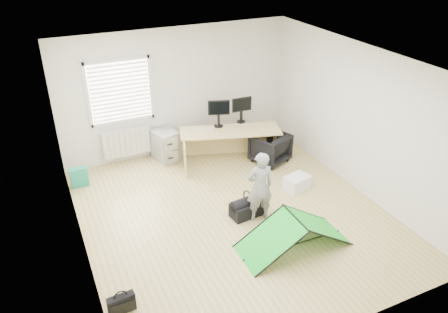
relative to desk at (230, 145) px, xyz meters
name	(u,v)px	position (x,y,z in m)	size (l,w,h in m)	color
ground	(234,214)	(-0.79, -1.79, -0.35)	(5.50, 5.50, 0.00)	tan
back_wall	(177,92)	(-0.79, 0.96, 1.00)	(5.00, 0.02, 2.70)	silver
window	(120,92)	(-1.99, 0.92, 1.20)	(1.20, 0.06, 1.20)	silver
radiator	(126,142)	(-1.99, 0.88, 0.10)	(1.00, 0.12, 0.60)	silver
desk	(230,145)	(0.00, 0.00, 0.00)	(2.07, 0.66, 0.71)	tan
filing_cabinet	(165,145)	(-1.23, 0.63, -0.02)	(0.42, 0.56, 0.66)	#9EA0A3
monitor_left	(218,117)	(-0.14, 0.28, 0.57)	(0.45, 0.10, 0.43)	black
monitor_right	(241,113)	(0.39, 0.28, 0.56)	(0.43, 0.09, 0.41)	black
keyboard	(205,129)	(-0.46, 0.26, 0.36)	(0.41, 0.14, 0.02)	beige
thermos	(218,121)	(-0.14, 0.30, 0.47)	(0.07, 0.07, 0.24)	#AF6264
office_chair	(270,148)	(0.74, -0.39, -0.04)	(0.68, 0.70, 0.64)	black
person	(260,187)	(-0.45, -2.08, 0.28)	(0.46, 0.30, 1.27)	gray
kite	(294,232)	(-0.31, -2.94, -0.08)	(1.76, 0.78, 0.55)	green
storage_crate	(297,183)	(0.67, -1.55, -0.22)	(0.47, 0.33, 0.26)	white
tote_bag	(79,177)	(-3.07, 0.29, -0.16)	(0.33, 0.14, 0.39)	#1D8B69
laptop_bag	(122,304)	(-3.06, -3.12, -0.22)	(0.36, 0.11, 0.27)	black
duffel_bag	(247,209)	(-0.58, -1.91, -0.22)	(0.59, 0.30, 0.26)	black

